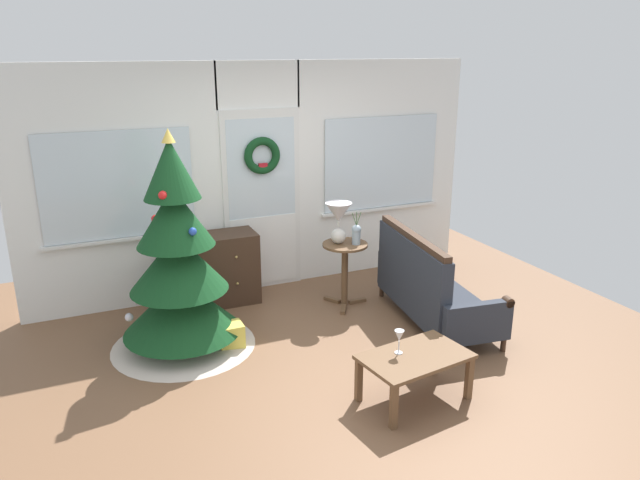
{
  "coord_description": "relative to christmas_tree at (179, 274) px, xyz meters",
  "views": [
    {
      "loc": [
        -2.07,
        -4.22,
        2.68
      ],
      "look_at": [
        0.05,
        0.55,
        1.0
      ],
      "focal_mm": 33.72,
      "sensor_mm": 36.0,
      "label": 1
    }
  ],
  "objects": [
    {
      "name": "gift_box",
      "position": [
        0.39,
        -0.21,
        -0.61
      ],
      "size": [
        0.23,
        0.21,
        0.23
      ],
      "primitive_type": "cube",
      "color": "#D8C64C",
      "rests_on": "ground"
    },
    {
      "name": "back_wall_with_door",
      "position": [
        1.18,
        1.14,
        0.56
      ],
      "size": [
        5.2,
        0.19,
        2.55
      ],
      "color": "white",
      "rests_on": "ground"
    },
    {
      "name": "flower_vase",
      "position": [
        1.89,
        0.16,
        0.1
      ],
      "size": [
        0.11,
        0.1,
        0.35
      ],
      "color": "#99ADBC",
      "rests_on": "side_table"
    },
    {
      "name": "table_lamp",
      "position": [
        1.73,
        0.26,
        0.27
      ],
      "size": [
        0.28,
        0.28,
        0.44
      ],
      "color": "silver",
      "rests_on": "side_table"
    },
    {
      "name": "wine_glass",
      "position": [
        1.38,
        -1.57,
        -0.19
      ],
      "size": [
        0.08,
        0.08,
        0.2
      ],
      "color": "silver",
      "rests_on": "coffee_table"
    },
    {
      "name": "christmas_tree",
      "position": [
        0.0,
        0.0,
        0.0
      ],
      "size": [
        1.34,
        1.34,
        2.03
      ],
      "color": "#4C331E",
      "rests_on": "ground"
    },
    {
      "name": "dresser_cabinet",
      "position": [
        0.54,
        0.84,
        -0.33
      ],
      "size": [
        0.91,
        0.46,
        0.78
      ],
      "color": "#3D281C",
      "rests_on": "ground"
    },
    {
      "name": "side_table",
      "position": [
        1.79,
        0.22,
        -0.22
      ],
      "size": [
        0.5,
        0.48,
        0.7
      ],
      "color": "brown",
      "rests_on": "ground"
    },
    {
      "name": "settee_sofa",
      "position": [
        2.37,
        -0.5,
        -0.35
      ],
      "size": [
        0.91,
        1.71,
        0.96
      ],
      "color": "#3D281C",
      "rests_on": "ground"
    },
    {
      "name": "coffee_table",
      "position": [
        1.48,
        -1.65,
        -0.39
      ],
      "size": [
        0.9,
        0.63,
        0.39
      ],
      "color": "brown",
      "rests_on": "ground"
    },
    {
      "name": "ground_plane",
      "position": [
        1.18,
        -0.95,
        -0.72
      ],
      "size": [
        6.76,
        6.76,
        0.0
      ],
      "primitive_type": "plane",
      "color": "brown"
    }
  ]
}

